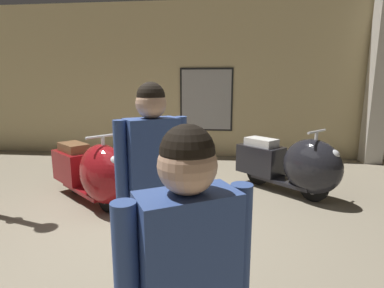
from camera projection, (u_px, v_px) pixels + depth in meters
ground_plane at (135, 235)px, 3.47m from camera, size 60.00×60.00×0.00m
showroom_back_wall at (189, 81)px, 7.08m from camera, size 18.00×0.63×3.49m
scooter_0 at (94, 172)px, 4.25m from camera, size 1.62×1.45×1.04m
scooter_1 at (294, 165)px, 4.62m from camera, size 1.57×1.53×1.04m
visitor_1 at (153, 177)px, 2.33m from camera, size 0.49×0.42×1.70m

